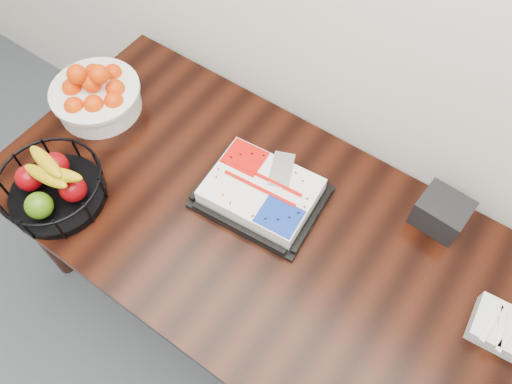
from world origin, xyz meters
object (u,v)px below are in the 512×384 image
Objects in this scene: cake_tray at (261,192)px; fruit_basket at (52,186)px; napkin_box at (442,212)px; table at (257,235)px; tangerine_bowl at (95,91)px.

cake_tray is 0.67m from fruit_basket.
napkin_box is at bearing 26.69° from cake_tray.
napkin_box is (0.47, 0.34, 0.14)m from table.
fruit_basket reaches higher than cake_tray.
table is 5.56× the size of tangerine_bowl.
napkin_box is at bearing 12.77° from tangerine_bowl.
table is at bearing 26.97° from fruit_basket.
tangerine_bowl is 0.97× the size of fruit_basket.
tangerine_bowl is 1.25m from napkin_box.
tangerine_bowl reaches higher than napkin_box.
fruit_basket is 2.20× the size of napkin_box.
table is 0.15m from cake_tray.
tangerine_bowl reaches higher than fruit_basket.
table is at bearing -63.38° from cake_tray.
tangerine_bowl is at bearing -178.32° from cake_tray.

